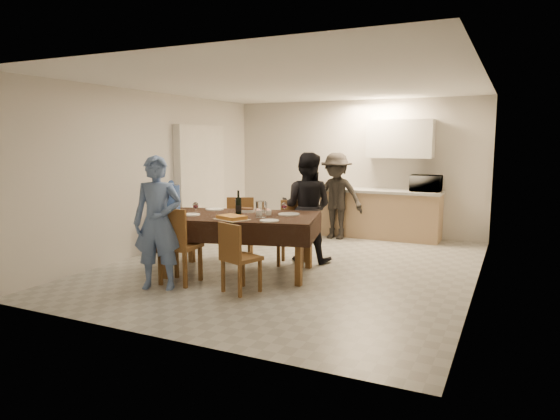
{
  "coord_description": "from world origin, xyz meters",
  "views": [
    {
      "loc": [
        2.9,
        -6.51,
        1.81
      ],
      "look_at": [
        -0.07,
        -0.3,
        0.86
      ],
      "focal_mm": 32.0,
      "sensor_mm": 36.0,
      "label": 1
    }
  ],
  "objects_px": {
    "wine_bottle": "(238,202)",
    "savoury_tart": "(232,217)",
    "console": "(173,230)",
    "microwave": "(426,183)",
    "water_jug": "(172,198)",
    "person_far": "(307,207)",
    "person_near": "(158,223)",
    "dining_table": "(240,218)",
    "person_kitchen": "(336,196)",
    "water_pitcher": "(261,209)"
  },
  "relations": [
    {
      "from": "water_pitcher",
      "to": "water_jug",
      "type": "bearing_deg",
      "value": 157.72
    },
    {
      "from": "dining_table",
      "to": "savoury_tart",
      "type": "distance_m",
      "value": 0.4
    },
    {
      "from": "water_jug",
      "to": "wine_bottle",
      "type": "relative_size",
      "value": 1.27
    },
    {
      "from": "wine_bottle",
      "to": "microwave",
      "type": "bearing_deg",
      "value": 59.34
    },
    {
      "from": "water_pitcher",
      "to": "savoury_tart",
      "type": "xyz_separation_m",
      "value": [
        -0.25,
        -0.33,
        -0.08
      ]
    },
    {
      "from": "dining_table",
      "to": "wine_bottle",
      "type": "distance_m",
      "value": 0.22
    },
    {
      "from": "microwave",
      "to": "person_far",
      "type": "xyz_separation_m",
      "value": [
        -1.36,
        -2.31,
        -0.23
      ]
    },
    {
      "from": "water_pitcher",
      "to": "person_near",
      "type": "distance_m",
      "value": 1.35
    },
    {
      "from": "person_kitchen",
      "to": "person_near",
      "type": "bearing_deg",
      "value": -103.05
    },
    {
      "from": "console",
      "to": "water_pitcher",
      "type": "distance_m",
      "value": 2.38
    },
    {
      "from": "savoury_tart",
      "to": "person_far",
      "type": "distance_m",
      "value": 1.5
    },
    {
      "from": "wine_bottle",
      "to": "savoury_tart",
      "type": "height_order",
      "value": "wine_bottle"
    },
    {
      "from": "person_far",
      "to": "person_kitchen",
      "type": "bearing_deg",
      "value": -89.77
    },
    {
      "from": "savoury_tart",
      "to": "dining_table",
      "type": "bearing_deg",
      "value": 104.74
    },
    {
      "from": "person_kitchen",
      "to": "microwave",
      "type": "bearing_deg",
      "value": 16.24
    },
    {
      "from": "dining_table",
      "to": "microwave",
      "type": "xyz_separation_m",
      "value": [
        1.91,
        3.36,
        0.28
      ]
    },
    {
      "from": "dining_table",
      "to": "person_near",
      "type": "height_order",
      "value": "person_near"
    },
    {
      "from": "wine_bottle",
      "to": "person_near",
      "type": "relative_size",
      "value": 0.2
    },
    {
      "from": "savoury_tart",
      "to": "person_near",
      "type": "distance_m",
      "value": 0.93
    },
    {
      "from": "console",
      "to": "microwave",
      "type": "relative_size",
      "value": 1.36
    },
    {
      "from": "dining_table",
      "to": "person_kitchen",
      "type": "xyz_separation_m",
      "value": [
        0.37,
        2.91,
        0.02
      ]
    },
    {
      "from": "water_jug",
      "to": "person_far",
      "type": "bearing_deg",
      "value": 5.49
    },
    {
      "from": "wine_bottle",
      "to": "microwave",
      "type": "distance_m",
      "value": 3.85
    },
    {
      "from": "console",
      "to": "person_near",
      "type": "xyz_separation_m",
      "value": [
        1.24,
        -1.88,
        0.49
      ]
    },
    {
      "from": "console",
      "to": "microwave",
      "type": "bearing_deg",
      "value": 34.43
    },
    {
      "from": "water_pitcher",
      "to": "savoury_tart",
      "type": "bearing_deg",
      "value": -127.15
    },
    {
      "from": "person_far",
      "to": "savoury_tart",
      "type": "bearing_deg",
      "value": 67.18
    },
    {
      "from": "console",
      "to": "water_pitcher",
      "type": "relative_size",
      "value": 3.39
    },
    {
      "from": "console",
      "to": "person_kitchen",
      "type": "height_order",
      "value": "person_kitchen"
    },
    {
      "from": "console",
      "to": "savoury_tart",
      "type": "distance_m",
      "value": 2.29
    },
    {
      "from": "savoury_tart",
      "to": "water_jug",
      "type": "bearing_deg",
      "value": 147.43
    },
    {
      "from": "wine_bottle",
      "to": "person_kitchen",
      "type": "relative_size",
      "value": 0.21
    },
    {
      "from": "water_jug",
      "to": "person_far",
      "type": "height_order",
      "value": "person_far"
    },
    {
      "from": "wine_bottle",
      "to": "person_kitchen",
      "type": "height_order",
      "value": "person_kitchen"
    },
    {
      "from": "savoury_tart",
      "to": "person_near",
      "type": "height_order",
      "value": "person_near"
    },
    {
      "from": "water_pitcher",
      "to": "microwave",
      "type": "relative_size",
      "value": 0.4
    },
    {
      "from": "wine_bottle",
      "to": "person_far",
      "type": "bearing_deg",
      "value": 59.04
    },
    {
      "from": "dining_table",
      "to": "savoury_tart",
      "type": "height_order",
      "value": "savoury_tart"
    },
    {
      "from": "wine_bottle",
      "to": "person_far",
      "type": "distance_m",
      "value": 1.18
    },
    {
      "from": "water_jug",
      "to": "savoury_tart",
      "type": "xyz_separation_m",
      "value": [
        1.89,
        -1.21,
        -0.04
      ]
    },
    {
      "from": "savoury_tart",
      "to": "person_kitchen",
      "type": "xyz_separation_m",
      "value": [
        0.27,
        3.29,
        -0.04
      ]
    },
    {
      "from": "microwave",
      "to": "person_near",
      "type": "height_order",
      "value": "person_near"
    },
    {
      "from": "water_jug",
      "to": "water_pitcher",
      "type": "height_order",
      "value": "water_jug"
    },
    {
      "from": "wine_bottle",
      "to": "water_pitcher",
      "type": "xyz_separation_m",
      "value": [
        0.4,
        -0.1,
        -0.06
      ]
    },
    {
      "from": "dining_table",
      "to": "wine_bottle",
      "type": "bearing_deg",
      "value": 120.71
    },
    {
      "from": "console",
      "to": "microwave",
      "type": "distance_m",
      "value": 4.54
    },
    {
      "from": "microwave",
      "to": "wine_bottle",
      "type": "bearing_deg",
      "value": 59.34
    },
    {
      "from": "console",
      "to": "water_jug",
      "type": "relative_size",
      "value": 1.72
    },
    {
      "from": "console",
      "to": "dining_table",
      "type": "bearing_deg",
      "value": -24.79
    },
    {
      "from": "console",
      "to": "wine_bottle",
      "type": "height_order",
      "value": "wine_bottle"
    }
  ]
}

